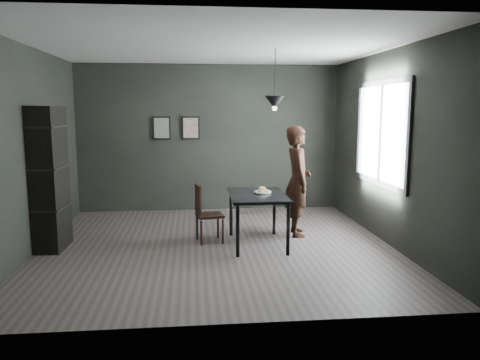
{
  "coord_description": "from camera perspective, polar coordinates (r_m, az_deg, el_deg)",
  "views": [
    {
      "loc": [
        -0.32,
        -6.54,
        1.96
      ],
      "look_at": [
        0.35,
        0.05,
        0.95
      ],
      "focal_mm": 35.0,
      "sensor_mm": 36.0,
      "label": 1
    }
  ],
  "objects": [
    {
      "name": "donut_pile",
      "position": [
        6.81,
        2.77,
        -1.25
      ],
      "size": [
        0.17,
        0.17,
        0.08
      ],
      "rotation": [
        0.0,
        0.0,
        -0.18
      ],
      "color": "beige",
      "rests_on": "white_plate"
    },
    {
      "name": "shelf_unit",
      "position": [
        7.02,
        -22.3,
        0.14
      ],
      "size": [
        0.41,
        0.68,
        2.0
      ],
      "primitive_type": "cube",
      "rotation": [
        0.0,
        0.0,
        -0.05
      ],
      "color": "black",
      "rests_on": "ground"
    },
    {
      "name": "cafe_table",
      "position": [
        6.73,
        2.16,
        -2.38
      ],
      "size": [
        0.8,
        1.2,
        0.75
      ],
      "color": "black",
      "rests_on": "ground"
    },
    {
      "name": "pendant_lamp",
      "position": [
        6.75,
        4.24,
        9.41
      ],
      "size": [
        0.28,
        0.28,
        0.86
      ],
      "color": "black",
      "rests_on": "ground"
    },
    {
      "name": "framed_print_right",
      "position": [
        9.02,
        -6.03,
        6.33
      ],
      "size": [
        0.34,
        0.04,
        0.44
      ],
      "color": "black",
      "rests_on": "ground"
    },
    {
      "name": "back_wall",
      "position": [
        9.07,
        -3.79,
        5.11
      ],
      "size": [
        5.0,
        0.1,
        2.8
      ],
      "primitive_type": "cube",
      "color": "black",
      "rests_on": "ground"
    },
    {
      "name": "window_assembly",
      "position": [
        7.31,
        16.75,
        5.48
      ],
      "size": [
        0.04,
        1.96,
        1.56
      ],
      "color": "white",
      "rests_on": "ground"
    },
    {
      "name": "white_plate",
      "position": [
        6.81,
        2.77,
        -1.53
      ],
      "size": [
        0.23,
        0.23,
        0.01
      ],
      "primitive_type": "cylinder",
      "color": "white",
      "rests_on": "cafe_table"
    },
    {
      "name": "framed_print_left",
      "position": [
        9.04,
        -9.54,
        6.27
      ],
      "size": [
        0.34,
        0.04,
        0.44
      ],
      "color": "black",
      "rests_on": "ground"
    },
    {
      "name": "woman",
      "position": [
        7.3,
        7.03,
        -0.12
      ],
      "size": [
        0.45,
        0.65,
        1.71
      ],
      "primitive_type": "imported",
      "rotation": [
        0.0,
        0.0,
        1.51
      ],
      "color": "black",
      "rests_on": "ground"
    },
    {
      "name": "wood_chair",
      "position": [
        6.92,
        -4.35,
        -3.62
      ],
      "size": [
        0.43,
        0.43,
        0.86
      ],
      "rotation": [
        0.0,
        0.0,
        0.17
      ],
      "color": "black",
      "rests_on": "ground"
    },
    {
      "name": "ground",
      "position": [
        6.84,
        -2.9,
        -8.0
      ],
      "size": [
        5.0,
        5.0,
        0.0
      ],
      "primitive_type": "plane",
      "color": "#3A3432",
      "rests_on": "ground"
    },
    {
      "name": "ceiling",
      "position": [
        6.6,
        -3.1,
        15.96
      ],
      "size": [
        5.0,
        5.0,
        0.02
      ],
      "color": "silver",
      "rests_on": "ground"
    }
  ]
}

